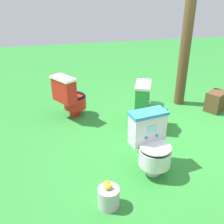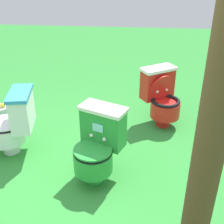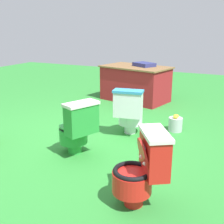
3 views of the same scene
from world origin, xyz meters
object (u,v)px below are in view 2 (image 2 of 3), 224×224
at_px(toilet_red, 162,97).
at_px(lemon_bucket, 1,114).
at_px(toilet_white, 14,123).
at_px(wooden_post, 211,142).
at_px(toilet_green, 98,145).

height_order(toilet_red, lemon_bucket, toilet_red).
bearing_deg(toilet_white, wooden_post, -135.63).
distance_m(toilet_red, wooden_post, 2.13).
distance_m(toilet_green, lemon_bucket, 1.71).
height_order(toilet_red, toilet_green, same).
bearing_deg(toilet_green, toilet_white, 3.85).
distance_m(toilet_green, wooden_post, 1.36).
xyz_separation_m(wooden_post, lemon_bucket, (1.84, 2.17, -0.94)).
bearing_deg(toilet_white, lemon_bucket, 26.77).
relative_size(toilet_green, lemon_bucket, 2.63).
height_order(toilet_red, wooden_post, wooden_post).
bearing_deg(toilet_red, toilet_white, -6.65).
xyz_separation_m(toilet_red, lemon_bucket, (-0.18, 2.07, -0.26)).
bearing_deg(toilet_white, toilet_green, -119.37).
distance_m(toilet_red, toilet_white, 1.79).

